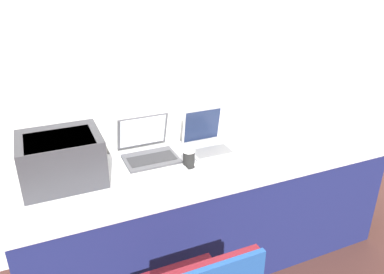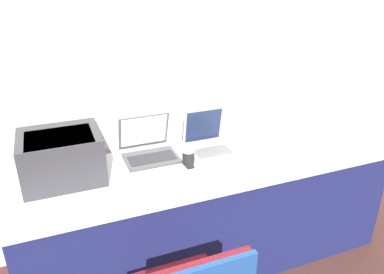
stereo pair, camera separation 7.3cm
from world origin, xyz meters
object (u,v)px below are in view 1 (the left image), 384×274
at_px(laptop_left, 148,149).
at_px(laptop_right, 208,142).
at_px(external_keyboard, 159,176).
at_px(coffee_cup, 189,159).
at_px(printer, 61,157).
at_px(mouse, 198,164).

height_order(laptop_left, laptop_right, laptop_right).
distance_m(laptop_left, external_keyboard, 0.29).
distance_m(laptop_left, coffee_cup, 0.30).
height_order(laptop_right, external_keyboard, laptop_right).
height_order(printer, mouse, printer).
relative_size(laptop_left, laptop_right, 1.11).
relative_size(coffee_cup, mouse, 1.89).
relative_size(printer, laptop_left, 1.32).
relative_size(laptop_right, coffee_cup, 2.72).
bearing_deg(laptop_left, printer, -169.61).
relative_size(laptop_left, mouse, 5.71).
distance_m(printer, external_keyboard, 0.57).
relative_size(laptop_right, mouse, 5.15).
xyz_separation_m(laptop_left, coffee_cup, (0.19, -0.24, 0.00)).
height_order(laptop_right, mouse, laptop_right).
xyz_separation_m(laptop_left, laptop_right, (0.40, -0.07, 0.00)).
xyz_separation_m(laptop_right, external_keyboard, (-0.43, -0.22, -0.05)).
bearing_deg(laptop_right, external_keyboard, -153.27).
height_order(laptop_left, external_keyboard, laptop_left).
height_order(printer, external_keyboard, printer).
xyz_separation_m(laptop_left, mouse, (0.24, -0.26, -0.04)).
bearing_deg(mouse, external_keyboard, -175.16).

